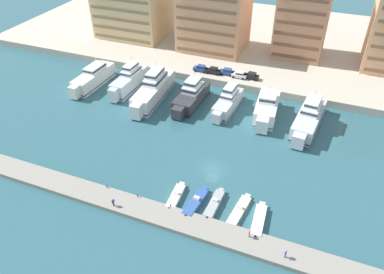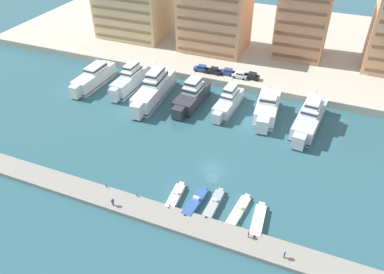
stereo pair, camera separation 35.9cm
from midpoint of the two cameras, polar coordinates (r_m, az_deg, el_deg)
name	(u,v)px [view 1 (the left image)]	position (r m, az deg, el deg)	size (l,w,h in m)	color
ground_plane	(213,169)	(75.14, 3.06, -4.85)	(400.00, 400.00, 0.00)	#2D5B66
quay_promenade	(280,42)	(131.57, 13.13, 13.92)	(180.00, 70.00, 2.07)	#BCB29E
pier_dock	(183,222)	(64.74, -1.53, -12.89)	(120.00, 4.73, 0.89)	gray
yacht_ivory_far_left	(93,78)	(106.10, -14.92, 8.70)	(4.81, 17.65, 7.07)	silver
yacht_silver_left	(129,80)	(102.05, -9.61, 8.51)	(4.36, 16.84, 8.50)	silver
yacht_white_mid_left	(153,89)	(96.39, -6.00, 7.23)	(5.53, 21.44, 9.18)	white
yacht_charcoal_center_left	(191,96)	(93.99, -0.27, 6.27)	(5.48, 16.41, 8.11)	#333338
yacht_silver_center	(228,102)	(92.30, 5.38, 5.38)	(4.67, 15.21, 7.70)	silver
yacht_white_center_right	(267,108)	(90.63, 11.18, 4.32)	(5.95, 15.77, 7.47)	white
yacht_silver_mid_right	(309,118)	(89.41, 17.29, 2.83)	(6.41, 19.73, 8.35)	silver
motorboat_cream_far_left	(176,196)	(68.90, -2.61, -9.02)	(2.13, 7.13, 1.26)	beige
motorboat_blue_left	(196,202)	(67.73, 0.43, -9.91)	(2.55, 8.10, 1.57)	#33569E
motorboat_grey_mid_left	(214,204)	(67.56, 3.28, -10.15)	(1.82, 7.87, 1.48)	#9EA3A8
motorboat_cream_center_left	(239,211)	(66.99, 7.02, -11.11)	(2.66, 8.68, 1.23)	beige
motorboat_white_center	(259,220)	(65.89, 9.98, -12.40)	(2.41, 8.09, 1.02)	white
car_blue_far_left	(201,68)	(105.99, 1.27, 10.45)	(4.10, 1.92, 1.80)	#28428E
car_black_left	(213,70)	(104.89, 3.17, 10.11)	(4.12, 1.97, 1.80)	black
car_blue_mid_left	(227,71)	(104.54, 5.28, 9.91)	(4.12, 1.96, 1.80)	#28428E
car_white_center_left	(239,75)	(103.22, 7.14, 9.42)	(4.14, 2.00, 1.80)	white
car_black_center	(251,76)	(103.20, 8.95, 9.24)	(4.17, 2.06, 1.80)	black
apartment_block_left	(214,17)	(118.42, 3.33, 17.81)	(19.71, 16.27, 21.24)	tan
apartment_block_mid_left	(304,10)	(116.73, 16.63, 18.06)	(14.37, 13.21, 28.55)	tan
pedestrian_near_edge	(250,233)	(62.21, 8.59, -14.26)	(0.24, 0.60, 1.55)	#4C515B
pedestrian_mid_deck	(113,202)	(67.44, -12.08, -9.60)	(0.32, 0.62, 1.64)	#282D3D
pedestrian_far_side	(286,253)	(60.81, 13.92, -16.80)	(0.28, 0.62, 1.62)	#282D3D
bollard_west	(107,186)	(71.46, -13.03, -7.29)	(0.20, 0.20, 0.61)	#2D2D33
bollard_west_mid	(138,195)	(68.67, -8.45, -8.79)	(0.20, 0.20, 0.61)	#2D2D33
bollard_east_mid	(170,205)	(66.40, -3.48, -10.35)	(0.20, 0.20, 0.61)	#2D2D33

